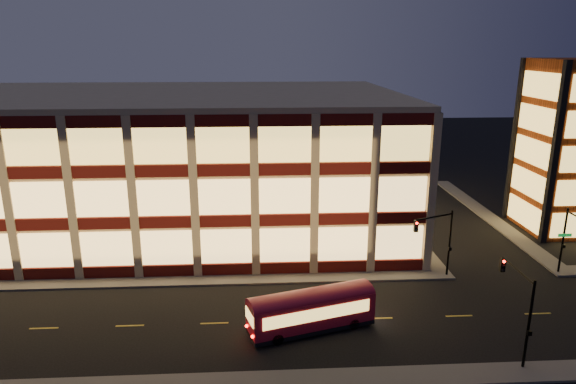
{
  "coord_description": "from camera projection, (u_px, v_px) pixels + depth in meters",
  "views": [
    {
      "loc": [
        7.41,
        -39.14,
        19.26
      ],
      "look_at": [
        10.12,
        8.0,
        5.74
      ],
      "focal_mm": 32.0,
      "sensor_mm": 36.0,
      "label": 1
    }
  ],
  "objects": [
    {
      "name": "sidewalk_office_south",
      "position": [
        138.0,
        282.0,
        43.23
      ],
      "size": [
        54.0,
        2.0,
        0.15
      ],
      "primitive_type": "cube",
      "color": "#514F4C",
      "rests_on": "ground"
    },
    {
      "name": "sidewalk_office_east",
      "position": [
        393.0,
        216.0,
        60.02
      ],
      "size": [
        2.0,
        30.0,
        0.15
      ],
      "primitive_type": "cube",
      "color": "#514F4C",
      "rests_on": "ground"
    },
    {
      "name": "traffic_signal_right",
      "position": [
        575.0,
        235.0,
        42.58
      ],
      "size": [
        1.2,
        4.37,
        6.0
      ],
      "color": "black",
      "rests_on": "ground"
    },
    {
      "name": "stair_tower",
      "position": [
        570.0,
        147.0,
        53.66
      ],
      "size": [
        8.6,
        8.6,
        18.0
      ],
      "color": "#8C3814",
      "rests_on": "ground"
    },
    {
      "name": "trolley_bus",
      "position": [
        311.0,
        308.0,
        35.66
      ],
      "size": [
        9.14,
        4.72,
        3.01
      ],
      "rotation": [
        0.0,
        0.0,
        0.3
      ],
      "color": "maroon",
      "rests_on": "ground"
    },
    {
      "name": "sidewalk_tower_west",
      "position": [
        485.0,
        214.0,
        60.63
      ],
      "size": [
        2.0,
        30.0,
        0.15
      ],
      "primitive_type": "cube",
      "color": "#514F4C",
      "rests_on": "ground"
    },
    {
      "name": "traffic_signal_far",
      "position": [
        438.0,
        234.0,
        42.78
      ],
      "size": [
        3.79,
        1.87,
        6.0
      ],
      "color": "black",
      "rests_on": "ground"
    },
    {
      "name": "traffic_signal_near",
      "position": [
        519.0,
        297.0,
        32.03
      ],
      "size": [
        0.32,
        4.45,
        6.0
      ],
      "color": "black",
      "rests_on": "ground"
    },
    {
      "name": "ground",
      "position": [
        172.0,
        287.0,
        42.46
      ],
      "size": [
        200.0,
        200.0,
        0.0
      ],
      "primitive_type": "plane",
      "color": "black",
      "rests_on": "ground"
    },
    {
      "name": "office_building",
      "position": [
        165.0,
        159.0,
        56.53
      ],
      "size": [
        50.45,
        30.45,
        14.5
      ],
      "color": "tan",
      "rests_on": "ground"
    }
  ]
}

